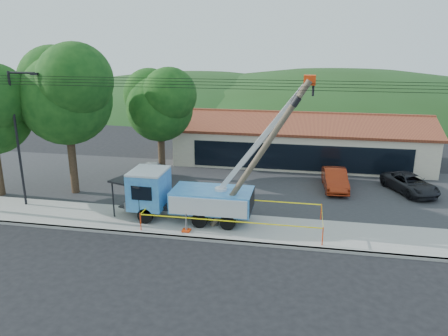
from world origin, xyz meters
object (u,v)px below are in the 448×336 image
car_red (334,190)px  car_dark (409,194)px  utility_truck (187,194)px  leaning_pole (263,150)px  car_silver (152,183)px  bus_shelter (134,190)px

car_red → car_dark: 5.36m
utility_truck → car_dark: utility_truck is taller
leaning_pole → car_dark: bearing=40.8°
leaning_pole → car_dark: leaning_pole is taller
utility_truck → car_silver: size_ratio=2.60×
utility_truck → leaning_pole: bearing=-8.5°
utility_truck → leaning_pole: size_ratio=1.24×
car_red → leaning_pole: bearing=-123.0°
car_silver → car_dark: size_ratio=0.87×
car_silver → car_red: car_red is taller
utility_truck → car_silver: utility_truck is taller
bus_shelter → leaning_pole: bearing=15.5°
bus_shelter → car_silver: 7.41m
leaning_pole → car_silver: 13.06m
leaning_pole → bus_shelter: leaning_pole is taller
utility_truck → car_silver: (-4.86, 6.83, -1.78)m
leaning_pole → car_dark: size_ratio=1.83×
utility_truck → car_red: (9.26, 7.68, -1.78)m
car_silver → car_dark: (19.47, 1.10, 0.00)m
utility_truck → car_red: utility_truck is taller
bus_shelter → car_dark: (18.03, 8.11, -1.91)m
car_silver → car_dark: 19.50m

